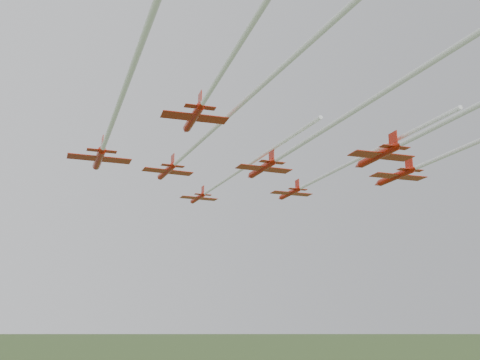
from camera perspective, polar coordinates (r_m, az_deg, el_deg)
jet_lead at (r=100.72m, az=-1.96°, el=-0.25°), size 14.76×55.44×2.36m
jet_row2_left at (r=78.21m, az=-4.52°, el=3.93°), size 15.56×62.62×2.58m
jet_row2_right at (r=91.89m, az=8.61°, el=0.24°), size 15.62×49.86×2.38m
jet_row3_left at (r=64.19m, az=-13.39°, el=6.21°), size 18.78×61.61×2.66m
jet_row3_mid at (r=73.84m, az=5.97°, el=3.47°), size 14.56×49.89×2.61m
jet_row3_right at (r=85.06m, az=21.25°, el=2.57°), size 19.51×56.01×2.91m
jet_row4_left at (r=55.68m, az=-2.63°, el=10.35°), size 16.03×44.53×2.39m
jet_row4_right at (r=68.00m, az=19.22°, el=4.91°), size 16.31×47.11×2.71m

